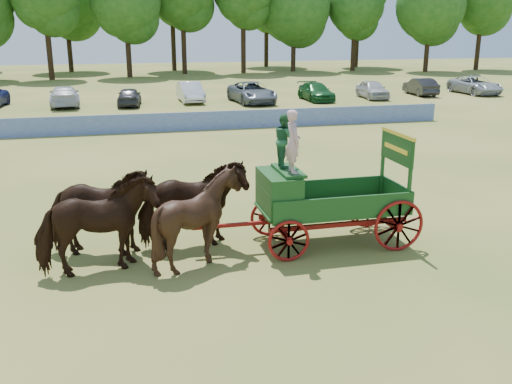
% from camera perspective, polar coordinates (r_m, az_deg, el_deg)
% --- Properties ---
extents(ground, '(160.00, 160.00, 0.00)m').
position_cam_1_polar(ground, '(16.78, 12.95, -4.09)').
color(ground, olive).
rests_on(ground, ground).
extents(horse_lead_left, '(3.00, 1.78, 2.37)m').
position_cam_1_polar(horse_lead_left, '(13.93, -15.61, -3.34)').
color(horse_lead_left, black).
rests_on(horse_lead_left, ground).
extents(horse_lead_right, '(3.03, 1.88, 2.37)m').
position_cam_1_polar(horse_lead_right, '(14.98, -15.51, -1.96)').
color(horse_lead_right, black).
rests_on(horse_lead_right, ground).
extents(horse_wheel_left, '(2.51, 2.33, 2.38)m').
position_cam_1_polar(horse_wheel_left, '(14.03, -5.78, -2.66)').
color(horse_wheel_left, black).
rests_on(horse_wheel_left, ground).
extents(horse_wheel_right, '(2.90, 1.49, 2.37)m').
position_cam_1_polar(horse_wheel_right, '(15.06, -6.37, -1.34)').
color(horse_wheel_right, black).
rests_on(horse_wheel_right, ground).
extents(farm_dray, '(6.00, 2.00, 3.74)m').
position_cam_1_polar(farm_dray, '(15.09, 5.13, 0.29)').
color(farm_dray, maroon).
rests_on(farm_dray, ground).
extents(sponsor_banner, '(26.00, 0.08, 1.05)m').
position_cam_1_polar(sponsor_banner, '(33.02, -2.58, 7.22)').
color(sponsor_banner, navy).
rests_on(sponsor_banner, ground).
extents(parked_cars, '(51.42, 7.33, 1.58)m').
position_cam_1_polar(parked_cars, '(44.67, -5.73, 9.83)').
color(parked_cars, silver).
rests_on(parked_cars, ground).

